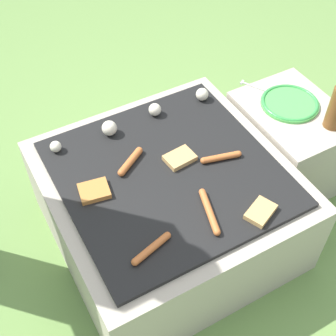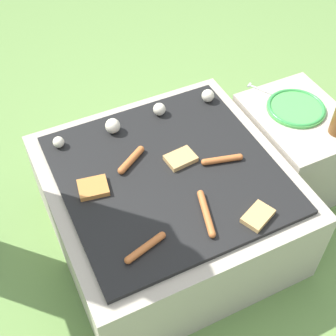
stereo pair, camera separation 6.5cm
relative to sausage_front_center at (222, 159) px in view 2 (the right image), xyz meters
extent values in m
plane|color=#608442|center=(-0.20, 0.04, -0.40)|extent=(14.00, 14.00, 0.00)
cube|color=#A89E8C|center=(-0.20, 0.04, -0.22)|extent=(0.87, 0.87, 0.37)
cube|color=black|center=(-0.20, 0.04, -0.02)|extent=(0.76, 0.76, 0.02)
cube|color=#A89E8C|center=(0.42, 0.08, -0.21)|extent=(0.36, 0.47, 0.39)
cylinder|color=#B7602D|center=(0.00, 0.00, 0.00)|extent=(0.14, 0.06, 0.02)
sphere|color=#B7602D|center=(-0.07, 0.02, 0.00)|extent=(0.02, 0.02, 0.02)
sphere|color=#B7602D|center=(0.07, -0.02, 0.00)|extent=(0.02, 0.02, 0.02)
cylinder|color=#B7602D|center=(-0.17, -0.19, 0.00)|extent=(0.07, 0.17, 0.02)
sphere|color=#B7602D|center=(-0.20, -0.27, 0.00)|extent=(0.02, 0.02, 0.02)
sphere|color=#B7602D|center=(-0.15, -0.11, 0.00)|extent=(0.02, 0.02, 0.02)
cylinder|color=#B7602D|center=(-0.30, 0.14, 0.00)|extent=(0.12, 0.09, 0.03)
sphere|color=#B7602D|center=(-0.36, 0.11, 0.00)|extent=(0.03, 0.03, 0.03)
sphere|color=#B7602D|center=(-0.25, 0.18, 0.00)|extent=(0.03, 0.03, 0.03)
cylinder|color=#B7602D|center=(-0.41, -0.22, 0.00)|extent=(0.14, 0.06, 0.02)
sphere|color=#B7602D|center=(-0.48, -0.24, 0.00)|extent=(0.02, 0.02, 0.02)
sphere|color=#B7602D|center=(-0.34, -0.21, 0.00)|extent=(0.02, 0.02, 0.02)
cube|color=#B27033|center=(-0.47, 0.08, 0.00)|extent=(0.12, 0.10, 0.02)
cube|color=tan|center=(-0.02, -0.27, 0.00)|extent=(0.13, 0.11, 0.02)
cube|color=tan|center=(-0.13, 0.07, 0.00)|extent=(0.11, 0.09, 0.02)
sphere|color=beige|center=(-0.52, 0.34, 0.01)|extent=(0.04, 0.04, 0.04)
sphere|color=beige|center=(-0.30, 0.33, 0.02)|extent=(0.06, 0.06, 0.06)
sphere|color=beige|center=(-0.10, 0.34, 0.01)|extent=(0.05, 0.05, 0.05)
sphere|color=beige|center=(0.12, 0.33, 0.01)|extent=(0.05, 0.05, 0.05)
cylinder|color=#4CB24C|center=(0.42, 0.12, -0.01)|extent=(0.24, 0.24, 0.01)
torus|color=#338C3F|center=(0.42, 0.12, 0.00)|extent=(0.24, 0.24, 0.01)
cylinder|color=silver|center=(0.39, 0.25, -0.01)|extent=(0.11, 0.19, 0.01)
cube|color=silver|center=(0.34, 0.34, -0.01)|extent=(0.02, 0.02, 0.01)
camera|label=1|loc=(-0.75, -0.94, 1.26)|focal=50.00mm
camera|label=2|loc=(-0.69, -0.97, 1.26)|focal=50.00mm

